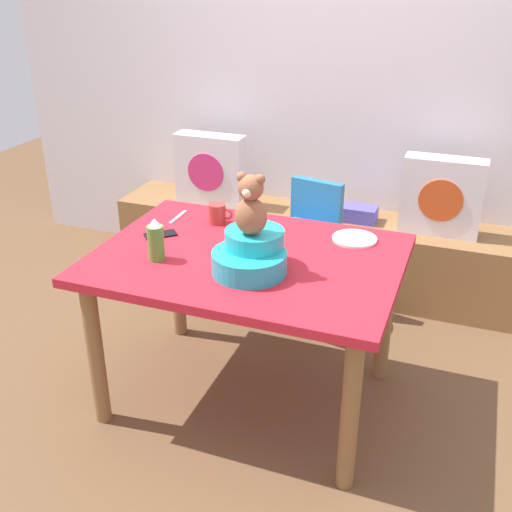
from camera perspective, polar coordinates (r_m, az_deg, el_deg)
ground_plane at (r=3.00m, az=-0.69°, el=-12.74°), size 8.00×8.00×0.00m
back_wall at (r=3.82m, az=7.66°, el=16.96°), size 4.40×0.10×2.60m
window_bench at (r=3.88m, az=5.81°, el=0.62°), size 2.60×0.44×0.46m
pillow_floral_left at (r=3.92m, az=-4.26°, el=8.03°), size 0.44×0.15×0.44m
pillow_floral_right at (r=3.60m, az=16.84°, el=5.31°), size 0.44×0.15×0.44m
book_stack at (r=3.73m, az=9.59°, el=3.89°), size 0.20×0.14×0.09m
dining_table at (r=2.65m, az=-0.76°, el=-1.88°), size 1.29×0.94×0.74m
highchair at (r=3.37m, az=4.58°, el=2.07°), size 0.38×0.50×0.79m
infant_seat_teal at (r=2.45m, az=-0.46°, el=0.16°), size 0.30×0.33×0.16m
teddy_bear at (r=2.37m, az=-0.48°, el=4.66°), size 0.13×0.12×0.25m
ketchup_bottle at (r=2.57m, az=-9.26°, el=1.44°), size 0.07×0.07×0.18m
coffee_mug at (r=2.92m, az=-3.56°, el=3.94°), size 0.12×0.08×0.09m
dinner_plate_near at (r=2.77m, az=-0.68°, el=1.80°), size 0.20×0.20×0.01m
dinner_plate_far at (r=2.78m, az=9.12°, el=1.59°), size 0.20×0.20×0.01m
cell_phone at (r=2.83m, az=-8.84°, el=1.97°), size 0.15×0.15×0.01m
table_fork at (r=3.02m, az=-7.23°, el=3.61°), size 0.02×0.17×0.01m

